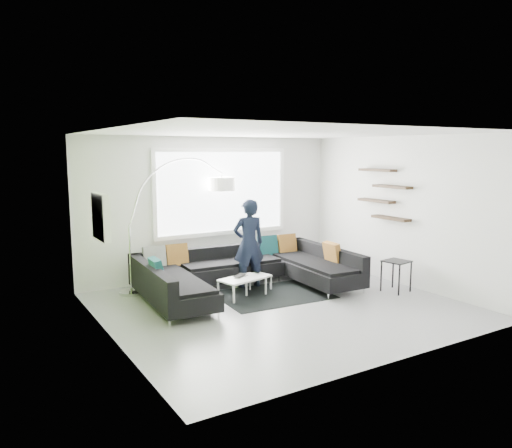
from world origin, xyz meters
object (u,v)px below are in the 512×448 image
Objects in this scene: sectional_sofa at (247,273)px; person at (249,243)px; coffee_table at (248,285)px; laptop at (242,276)px; side_table at (396,276)px; arc_lamp at (129,227)px.

person reaches higher than sectional_sofa.
laptop is (-0.12, -0.02, 0.18)m from coffee_table.
coffee_table is at bearing 66.04° from person.
person is (0.21, 0.31, 0.47)m from sectional_sofa.
laptop is (-2.49, 1.23, 0.06)m from side_table.
arc_lamp is (-1.76, 1.08, 1.03)m from coffee_table.
side_table is (2.32, -1.34, -0.07)m from sectional_sofa.
person is at bearing 59.07° from sectional_sofa.
laptop is at bearing 177.07° from coffee_table.
arc_lamp is at bearing 112.21° from laptop.
arc_lamp is 4.21× the size of side_table.
laptop reaches higher than coffee_table.
side_table is at bearing -60.20° from laptop.
sectional_sofa is 2.23m from arc_lamp.
side_table is (4.13, -2.33, -0.91)m from arc_lamp.
arc_lamp reaches higher than person.
arc_lamp reaches higher than coffee_table.
side_table is 2.78m from laptop.
coffee_table is at bearing -115.62° from sectional_sofa.
sectional_sofa is at bearing 64.91° from person.
arc_lamp is at bearing 135.71° from coffee_table.
laptop is at bearing 57.00° from person.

